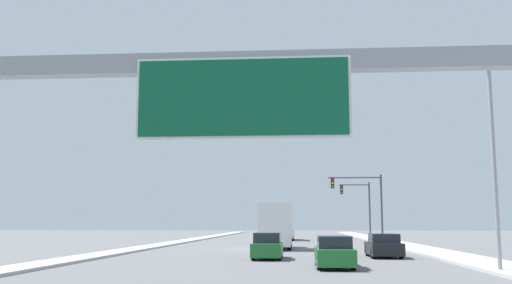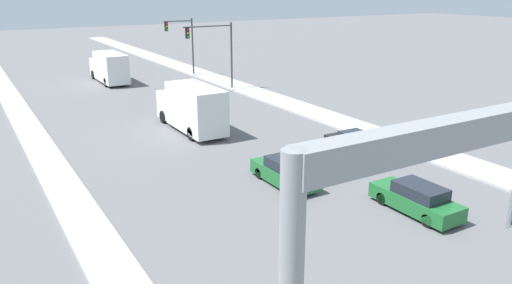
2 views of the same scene
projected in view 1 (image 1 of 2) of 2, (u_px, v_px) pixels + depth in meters
name	position (u px, v px, depth m)	size (l,w,h in m)	color
sidewalk_right	(390.00, 242.00, 59.36)	(3.00, 120.00, 0.15)	#B3B3B3
median_strip_left	(181.00, 242.00, 60.99)	(2.00, 120.00, 0.15)	#B3B3B3
sign_gantry	(243.00, 95.00, 19.52)	(20.38, 0.73, 7.96)	gray
car_near_left	(268.00, 247.00, 33.42)	(1.70, 4.57, 1.53)	#1E662D
car_mid_left	(334.00, 253.00, 26.93)	(1.72, 4.70, 1.50)	#1E662D
car_far_left	(384.00, 246.00, 34.82)	(1.87, 4.33, 1.44)	black
truck_box_primary	(284.00, 226.00, 68.61)	(2.41, 8.49, 3.42)	white
truck_box_secondary	(276.00, 226.00, 45.98)	(2.46, 8.35, 3.57)	white
traffic_light_near_intersection	(365.00, 196.00, 58.23)	(5.45, 0.32, 6.98)	#3D3D3F
traffic_light_mid_block	(361.00, 202.00, 68.03)	(3.66, 0.32, 6.88)	#3D3D3F
street_lamp_right	(486.00, 146.00, 24.89)	(2.59, 0.28, 9.29)	gray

